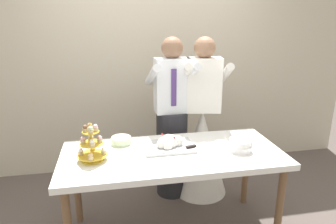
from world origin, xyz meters
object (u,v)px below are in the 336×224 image
Objects in this scene: dessert_table at (173,160)px; person_groom at (172,128)px; cupcake_stand at (92,145)px; plate_stack at (240,145)px; main_cake_tray at (169,144)px; round_cake at (121,141)px; person_bride at (202,141)px.

person_groom is at bearing 78.88° from dessert_table.
cupcake_stand reaches higher than plate_stack.
main_cake_tray is at bearing -104.11° from person_groom.
round_cake is at bearing 150.18° from dessert_table.
dessert_table is 5.90× the size of cupcake_stand.
round_cake is at bearing 159.58° from main_cake_tray.
person_bride is (-0.12, 0.69, -0.24)m from plate_stack.
dessert_table is at bearing -80.99° from main_cake_tray.
cupcake_stand is 0.18× the size of person_bride.
cupcake_stand is 0.36m from round_cake.
plate_stack is (0.56, -0.07, 0.12)m from dessert_table.
plate_stack is at bearing -2.29° from cupcake_stand.
cupcake_stand is at bearing -138.52° from person_groom.
cupcake_stand is at bearing -169.63° from main_cake_tray.
cupcake_stand is 0.18× the size of person_groom.
main_cake_tray is at bearing -20.42° from round_cake.
person_bride is (0.45, 0.53, -0.23)m from main_cake_tray.
main_cake_tray reaches higher than dessert_table.
main_cake_tray is (-0.01, 0.09, 0.12)m from dessert_table.
plate_stack reaches higher than round_cake.
plate_stack is 0.74m from person_bride.
cupcake_stand is 1.56× the size of plate_stack.
dessert_table is 0.57m from plate_stack.
main_cake_tray is 0.59m from plate_stack.
person_groom is 1.00× the size of person_bride.
person_bride is (0.44, 0.62, -0.12)m from dessert_table.
person_groom reaches higher than cupcake_stand.
person_bride is at bearing 99.46° from plate_stack.
person_groom is (0.13, 0.65, 0.05)m from dessert_table.
main_cake_tray is at bearing 10.37° from cupcake_stand.
round_cake is (-0.40, 0.23, 0.11)m from dessert_table.
round_cake reaches higher than dessert_table.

